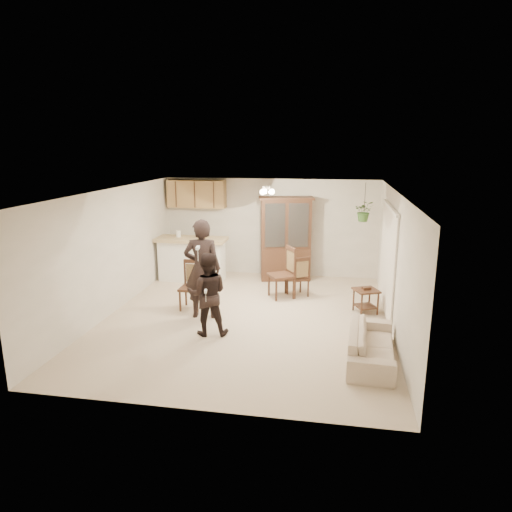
% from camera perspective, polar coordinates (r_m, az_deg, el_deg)
% --- Properties ---
extents(floor, '(6.50, 6.50, 0.00)m').
position_cam_1_polar(floor, '(9.09, -1.20, -7.80)').
color(floor, beige).
rests_on(floor, ground).
extents(ceiling, '(5.50, 6.50, 0.02)m').
position_cam_1_polar(ceiling, '(8.50, -1.29, 8.08)').
color(ceiling, white).
rests_on(ceiling, wall_back).
extents(wall_back, '(5.50, 0.02, 2.50)m').
position_cam_1_polar(wall_back, '(11.85, 1.80, 3.60)').
color(wall_back, silver).
rests_on(wall_back, ground).
extents(wall_front, '(5.50, 0.02, 2.50)m').
position_cam_1_polar(wall_front, '(5.70, -7.62, -7.90)').
color(wall_front, silver).
rests_on(wall_front, ground).
extents(wall_left, '(0.02, 6.50, 2.50)m').
position_cam_1_polar(wall_left, '(9.61, -17.54, 0.55)').
color(wall_left, silver).
rests_on(wall_left, ground).
extents(wall_right, '(0.02, 6.50, 2.50)m').
position_cam_1_polar(wall_right, '(8.62, 16.99, -0.88)').
color(wall_right, silver).
rests_on(wall_right, ground).
extents(breakfast_bar, '(1.60, 0.55, 1.00)m').
position_cam_1_polar(breakfast_bar, '(11.56, -7.99, -0.59)').
color(breakfast_bar, white).
rests_on(breakfast_bar, floor).
extents(bar_top, '(1.75, 0.70, 0.08)m').
position_cam_1_polar(bar_top, '(11.43, -8.08, 2.08)').
color(bar_top, tan).
rests_on(bar_top, breakfast_bar).
extents(upper_cabinets, '(1.50, 0.34, 0.70)m').
position_cam_1_polar(upper_cabinets, '(11.97, -7.42, 7.71)').
color(upper_cabinets, olive).
rests_on(upper_cabinets, wall_back).
extents(vertical_blinds, '(0.06, 2.30, 2.10)m').
position_cam_1_polar(vertical_blinds, '(9.52, 16.07, -0.39)').
color(vertical_blinds, white).
rests_on(vertical_blinds, wall_right).
extents(ceiling_fixture, '(0.36, 0.36, 0.20)m').
position_cam_1_polar(ceiling_fixture, '(9.65, 1.29, 8.17)').
color(ceiling_fixture, '#FFE5BF').
rests_on(ceiling_fixture, ceiling).
extents(hanging_plant, '(0.43, 0.37, 0.48)m').
position_cam_1_polar(hanging_plant, '(10.82, 13.37, 5.48)').
color(hanging_plant, '#2E5120').
rests_on(hanging_plant, ceiling).
extents(plant_cord, '(0.01, 0.01, 0.65)m').
position_cam_1_polar(plant_cord, '(10.78, 13.47, 7.19)').
color(plant_cord, black).
rests_on(plant_cord, ceiling).
extents(sofa, '(0.85, 1.92, 0.73)m').
position_cam_1_polar(sofa, '(7.55, 14.26, -9.92)').
color(sofa, beige).
rests_on(sofa, floor).
extents(adult, '(0.71, 0.52, 1.80)m').
position_cam_1_polar(adult, '(8.96, -6.70, -2.15)').
color(adult, black).
rests_on(adult, floor).
extents(child, '(0.75, 0.64, 1.35)m').
position_cam_1_polar(child, '(8.20, -6.08, -5.29)').
color(child, black).
rests_on(child, floor).
extents(china_hutch, '(1.40, 0.77, 2.09)m').
position_cam_1_polar(china_hutch, '(11.43, 3.72, 2.09)').
color(china_hutch, '#341D13').
rests_on(china_hutch, floor).
extents(side_table, '(0.59, 0.59, 0.55)m').
position_cam_1_polar(side_table, '(9.57, 13.54, -5.44)').
color(side_table, '#341D13').
rests_on(side_table, floor).
extents(chair_bar, '(0.45, 0.45, 1.01)m').
position_cam_1_polar(chair_bar, '(9.60, -8.07, -4.93)').
color(chair_bar, '#341D13').
rests_on(chair_bar, floor).
extents(chair_hutch_left, '(0.70, 0.70, 1.15)m').
position_cam_1_polar(chair_hutch_left, '(10.21, 3.16, -3.44)').
color(chair_hutch_left, '#341D13').
rests_on(chair_hutch_left, floor).
extents(chair_hutch_right, '(0.57, 0.57, 0.93)m').
position_cam_1_polar(chair_hutch_right, '(10.37, 5.25, -3.56)').
color(chair_hutch_right, '#341D13').
rests_on(chair_hutch_right, floor).
extents(controller_adult, '(0.07, 0.18, 0.05)m').
position_cam_1_polar(controller_adult, '(8.37, -7.30, 1.02)').
color(controller_adult, white).
rests_on(controller_adult, adult).
extents(controller_child, '(0.07, 0.14, 0.04)m').
position_cam_1_polar(controller_child, '(7.79, -6.31, -4.39)').
color(controller_child, white).
rests_on(controller_child, child).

